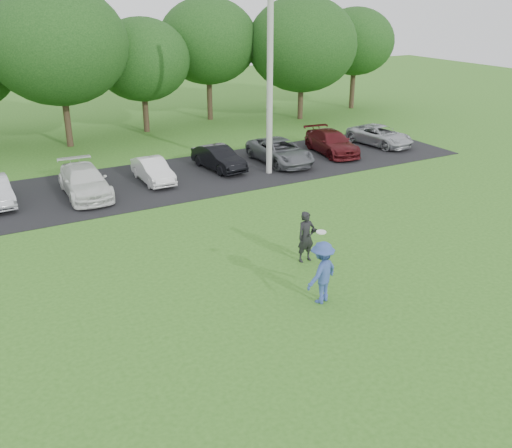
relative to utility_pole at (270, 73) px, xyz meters
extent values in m
plane|color=#33681D|center=(-5.23, -11.64, -4.71)|extent=(100.00, 100.00, 0.00)
cube|color=black|center=(-5.23, 1.36, -4.69)|extent=(32.00, 6.50, 0.03)
cylinder|color=#AEAEA9|center=(0.00, 0.00, 0.00)|extent=(0.28, 0.28, 9.41)
imported|color=#364E99|center=(-4.89, -11.30, -3.80)|extent=(1.34, 1.04, 1.82)
cylinder|color=white|center=(-5.00, -11.33, -2.54)|extent=(0.27, 0.27, 0.04)
imported|color=black|center=(-3.81, -8.89, -3.86)|extent=(0.62, 0.41, 1.69)
cube|color=black|center=(-3.63, -9.07, -3.61)|extent=(0.14, 0.10, 0.10)
imported|color=white|center=(-8.51, 1.00, -4.06)|extent=(1.86, 4.31, 1.24)
imported|color=silver|center=(-5.34, 1.38, -4.15)|extent=(1.14, 3.21, 1.06)
imported|color=black|center=(-1.86, 1.69, -4.11)|extent=(1.60, 3.55, 1.13)
imported|color=slate|center=(1.36, 1.23, -4.08)|extent=(1.99, 4.31, 1.20)
imported|color=#501115|center=(4.73, 1.45, -4.08)|extent=(2.19, 4.30, 1.19)
imported|color=#ADAFB4|center=(8.19, 1.59, -4.13)|extent=(2.42, 4.19, 1.10)
cylinder|color=#38281C|center=(-7.23, 9.96, -3.36)|extent=(0.36, 0.36, 2.70)
ellipsoid|color=#214C19|center=(-7.23, 9.96, 0.78)|extent=(7.42, 7.42, 6.31)
cylinder|color=#38281C|center=(-2.23, 11.36, -3.61)|extent=(0.36, 0.36, 2.20)
ellipsoid|color=#214C19|center=(-2.23, 11.36, -0.35)|extent=(5.76, 5.76, 4.90)
cylinder|color=#38281C|center=(2.77, 12.76, -3.36)|extent=(0.36, 0.36, 2.70)
ellipsoid|color=#214C19|center=(2.77, 12.76, 0.43)|extent=(6.50, 6.50, 5.53)
cylinder|color=#38281C|center=(8.27, 9.96, -3.61)|extent=(0.36, 0.36, 2.20)
ellipsoid|color=#214C19|center=(8.27, 9.96, 0.21)|extent=(7.24, 7.24, 6.15)
cylinder|color=#38281C|center=(13.77, 11.36, -3.36)|extent=(0.36, 0.36, 2.70)
ellipsoid|color=#214C19|center=(13.77, 11.36, 0.09)|extent=(5.58, 5.58, 4.74)
camera|label=1|loc=(-13.33, -22.76, 3.43)|focal=40.00mm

